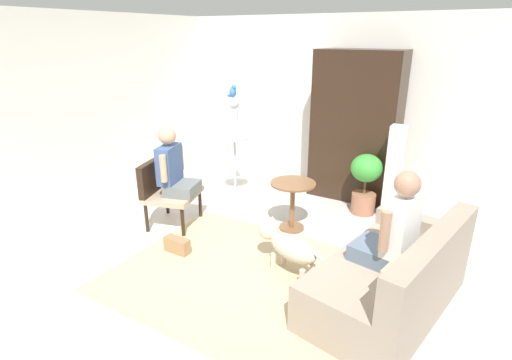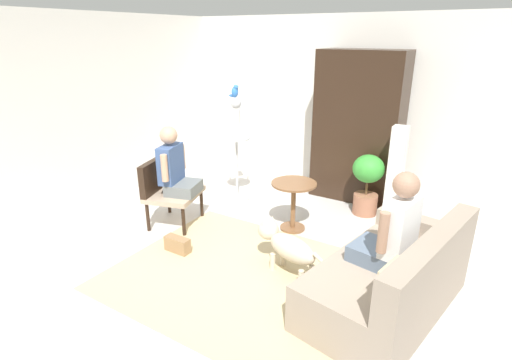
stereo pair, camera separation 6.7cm
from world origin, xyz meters
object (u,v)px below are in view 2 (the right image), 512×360
object	(u,v)px
person_on_armchair	(175,167)
column_lamp	(395,175)
couch	(392,280)
dog	(287,245)
handbag	(177,245)
bird_cage_stand	(237,150)
armchair	(166,186)
armoire_cabinet	(358,127)
potted_plant	(367,180)
person_on_couch	(393,230)
round_end_table	(293,198)
parrot	(235,91)

from	to	relation	value
person_on_armchair	column_lamp	bearing A→B (deg)	34.47
couch	column_lamp	distance (m)	1.94
dog	handbag	distance (m)	1.27
bird_cage_stand	column_lamp	distance (m)	2.16
armchair	armoire_cabinet	bearing A→B (deg)	50.78
person_on_armchair	dog	size ratio (longest dim) A/B	0.94
bird_cage_stand	potted_plant	bearing A→B (deg)	15.26
armoire_cabinet	dog	bearing A→B (deg)	-87.32
bird_cage_stand	column_lamp	world-z (taller)	bird_cage_stand
person_on_couch	armoire_cabinet	size ratio (longest dim) A/B	0.41
handbag	person_on_armchair	bearing A→B (deg)	131.54
armchair	person_on_armchair	distance (m)	0.30
potted_plant	armchair	bearing A→B (deg)	-142.26
person_on_armchair	round_end_table	size ratio (longest dim) A/B	1.35
dog	armoire_cabinet	bearing A→B (deg)	92.68
person_on_armchair	armoire_cabinet	distance (m)	2.63
armchair	person_on_armchair	world-z (taller)	person_on_armchair
dog	potted_plant	world-z (taller)	potted_plant
person_on_couch	dog	size ratio (longest dim) A/B	0.96
armchair	person_on_armchair	xyz separation A→B (m)	(0.13, 0.04, 0.27)
armchair	parrot	size ratio (longest dim) A/B	4.81
potted_plant	dog	bearing A→B (deg)	-97.31
round_end_table	column_lamp	xyz separation A→B (m)	(0.96, 0.93, 0.20)
potted_plant	handbag	size ratio (longest dim) A/B	2.76
parrot	handbag	distance (m)	2.22
dog	column_lamp	bearing A→B (deg)	72.50
couch	person_on_armchair	world-z (taller)	person_on_armchair
parrot	armchair	bearing A→B (deg)	-105.00
bird_cage_stand	dog	bearing A→B (deg)	-41.49
person_on_armchair	parrot	distance (m)	1.36
parrot	round_end_table	bearing A→B (deg)	-21.15
armchair	person_on_couch	xyz separation A→B (m)	(2.83, -0.26, 0.28)
armoire_cabinet	person_on_armchair	bearing A→B (deg)	-127.50
handbag	potted_plant	bearing A→B (deg)	55.31
potted_plant	parrot	bearing A→B (deg)	-164.82
armchair	handbag	xyz separation A→B (m)	(0.61, -0.50, -0.41)
dog	person_on_armchair	bearing A→B (deg)	171.10
couch	bird_cage_stand	size ratio (longest dim) A/B	1.21
bird_cage_stand	armoire_cabinet	size ratio (longest dim) A/B	0.70
parrot	potted_plant	distance (m)	2.13
parrot	person_on_couch	bearing A→B (deg)	-28.61
bird_cage_stand	handbag	distance (m)	1.78
parrot	person_on_armchair	bearing A→B (deg)	-98.72
potted_plant	armoire_cabinet	size ratio (longest dim) A/B	0.39
person_on_armchair	potted_plant	world-z (taller)	person_on_armchair
person_on_armchair	handbag	xyz separation A→B (m)	(0.48, -0.54, -0.68)
couch	potted_plant	distance (m)	2.03
armchair	person_on_couch	size ratio (longest dim) A/B	0.97
round_end_table	armoire_cabinet	xyz separation A→B (m)	(0.27, 1.44, 0.63)
round_end_table	handbag	size ratio (longest dim) A/B	2.06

